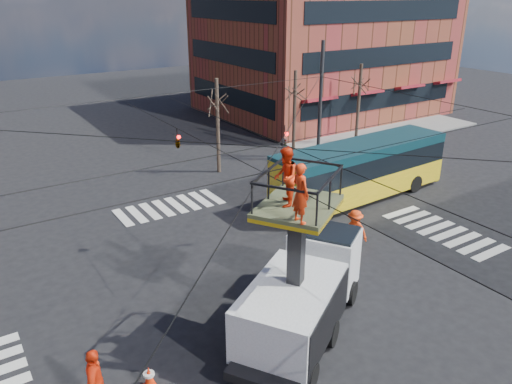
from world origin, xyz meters
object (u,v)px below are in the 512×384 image
object	(u,v)px
city_bus	(361,169)
traffic_cone	(149,377)
utility_truck	(303,275)
worker_ground	(95,383)
flagger	(354,231)

from	to	relation	value
city_bus	traffic_cone	distance (m)	17.12
utility_truck	city_bus	bearing A→B (deg)	4.41
city_bus	worker_ground	world-z (taller)	city_bus
city_bus	traffic_cone	world-z (taller)	city_bus
traffic_cone	flagger	xyz separation A→B (m)	(10.90, 2.97, 0.62)
worker_ground	flagger	bearing A→B (deg)	-51.98
traffic_cone	flagger	world-z (taller)	flagger
utility_truck	worker_ground	bearing A→B (deg)	146.22
traffic_cone	worker_ground	xyz separation A→B (m)	(-1.54, -0.15, 0.68)
utility_truck	city_bus	xyz separation A→B (m)	(9.97, 7.58, -0.43)
city_bus	utility_truck	bearing A→B (deg)	-145.44
traffic_cone	flagger	size ratio (longest dim) A/B	0.36
worker_ground	flagger	size ratio (longest dim) A/B	1.06
worker_ground	flagger	xyz separation A→B (m)	(12.44, 3.12, -0.06)
traffic_cone	city_bus	bearing A→B (deg)	25.38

